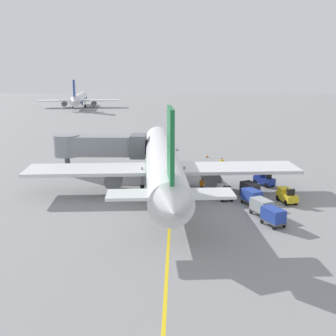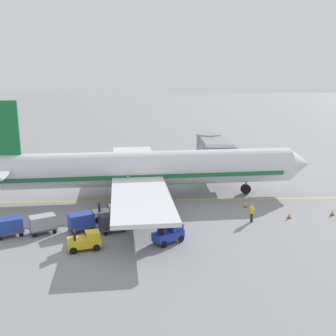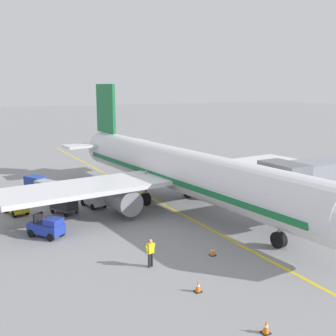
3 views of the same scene
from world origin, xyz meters
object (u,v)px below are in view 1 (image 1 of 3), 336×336
baggage_tug_lead (264,179)px  ground_crew_loader (202,185)px  parked_airliner (163,163)px  baggage_tug_spare (224,192)px  ground_crew_wing_walker (222,163)px  safety_cone_wing_tip (191,167)px  jet_bridge (101,146)px  baggage_tug_trailing (287,196)px  baggage_cart_third_in_train (261,206)px  safety_cone_nose_left (213,162)px  distant_taxiing_airliner (79,99)px  safety_cone_nose_right (207,156)px  baggage_cart_front (250,189)px  pushback_tractor (154,142)px  baggage_cart_tail_end (273,215)px  baggage_cart_second_in_train (252,196)px

baggage_tug_lead → ground_crew_loader: bearing=-155.2°
parked_airliner → baggage_tug_spare: size_ratio=13.89×
ground_crew_wing_walker → safety_cone_wing_tip: (-4.11, 0.40, -0.66)m
ground_crew_loader → safety_cone_wing_tip: ground_crew_loader is taller
jet_bridge → baggage_tug_trailing: (21.54, -13.23, -2.74)m
baggage_cart_third_in_train → safety_cone_wing_tip: bearing=107.6°
baggage_tug_trailing → parked_airliner: bearing=161.5°
safety_cone_nose_left → distant_taxiing_airliner: (-40.89, 92.79, 2.74)m
baggage_tug_trailing → baggage_cart_third_in_train: size_ratio=0.94×
baggage_tug_spare → baggage_cart_third_in_train: (2.89, -5.22, 0.24)m
safety_cone_nose_right → baggage_cart_front: bearing=-81.4°
ground_crew_loader → safety_cone_nose_left: size_ratio=2.86×
pushback_tractor → safety_cone_nose_right: bearing=-43.6°
pushback_tractor → ground_crew_loader: (6.77, -27.73, -0.15)m
baggage_tug_lead → safety_cone_wing_tip: 11.65m
baggage_tug_trailing → baggage_cart_third_in_train: (-3.39, -4.10, 0.24)m
baggage_cart_third_in_train → ground_crew_wing_walker: bearing=95.8°
baggage_cart_tail_end → jet_bridge: bearing=133.1°
baggage_tug_trailing → baggage_cart_second_in_train: size_ratio=0.94×
pushback_tractor → baggage_cart_tail_end: (12.49, -37.55, -0.15)m
baggage_tug_trailing → baggage_cart_front: 3.93m
distant_taxiing_airliner → baggage_tug_spare: bearing=-69.7°
pushback_tractor → ground_crew_wing_walker: pushback_tractor is taller
baggage_cart_tail_end → safety_cone_nose_right: 29.53m
baggage_cart_second_in_train → pushback_tractor: bearing=110.1°
baggage_tug_lead → ground_crew_wing_walker: (-4.18, 7.78, 0.24)m
jet_bridge → baggage_cart_front: size_ratio=4.23×
baggage_tug_spare → distant_taxiing_airliner: bearing=110.3°
baggage_cart_second_in_train → ground_crew_loader: bearing=140.4°
parked_airliner → safety_cone_wing_tip: bearing=71.0°
baggage_cart_tail_end → ground_crew_wing_walker: 21.21m
baggage_cart_second_in_train → baggage_cart_tail_end: size_ratio=1.00×
jet_bridge → baggage_tug_spare: (15.26, -12.11, -2.74)m
parked_airliner → ground_crew_wing_walker: size_ratio=22.10×
pushback_tractor → ground_crew_loader: 28.55m
jet_bridge → baggage_cart_second_in_train: 22.86m
baggage_cart_second_in_train → safety_cone_nose_left: (-2.31, 19.05, -0.66)m
jet_bridge → baggage_tug_lead: jet_bridge is taller
baggage_cart_tail_end → ground_crew_wing_walker: bearing=96.5°
jet_bridge → pushback_tractor: bearing=70.6°
parked_airliner → distant_taxiing_airliner: 111.89m
pushback_tractor → baggage_cart_third_in_train: (11.96, -34.91, -0.15)m
parked_airliner → safety_cone_nose_right: size_ratio=63.31×
parked_airliner → baggage_cart_front: size_ratio=12.84×
baggage_cart_third_in_train → safety_cone_wing_tip: size_ratio=4.93×
safety_cone_wing_tip → distant_taxiing_airliner: bearing=111.3°
baggage_tug_spare → baggage_cart_front: baggage_tug_spare is taller
baggage_cart_front → safety_cone_nose_left: 16.59m
ground_crew_wing_walker → safety_cone_wing_tip: ground_crew_wing_walker is taller
baggage_cart_second_in_train → safety_cone_nose_left: bearing=96.9°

